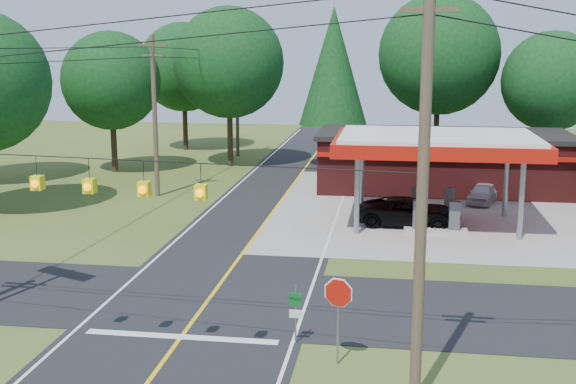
# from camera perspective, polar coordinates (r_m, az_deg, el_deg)

# --- Properties ---
(ground) EXTENTS (120.00, 120.00, 0.00)m
(ground) POSITION_cam_1_polar(r_m,az_deg,el_deg) (27.71, -6.29, -8.47)
(ground) COLOR #3A511C
(ground) RESTS_ON ground
(main_highway) EXTENTS (8.00, 120.00, 0.02)m
(main_highway) POSITION_cam_1_polar(r_m,az_deg,el_deg) (27.70, -6.29, -8.45)
(main_highway) COLOR black
(main_highway) RESTS_ON ground
(cross_road) EXTENTS (70.00, 7.00, 0.02)m
(cross_road) POSITION_cam_1_polar(r_m,az_deg,el_deg) (27.70, -6.29, -8.45)
(cross_road) COLOR black
(cross_road) RESTS_ON ground
(lane_center_yellow) EXTENTS (0.15, 110.00, 0.00)m
(lane_center_yellow) POSITION_cam_1_polar(r_m,az_deg,el_deg) (27.70, -6.29, -8.42)
(lane_center_yellow) COLOR yellow
(lane_center_yellow) RESTS_ON main_highway
(gas_canopy) EXTENTS (10.60, 7.40, 4.88)m
(gas_canopy) POSITION_cam_1_polar(r_m,az_deg,el_deg) (38.56, 11.70, 3.61)
(gas_canopy) COLOR gray
(gas_canopy) RESTS_ON ground
(convenience_store) EXTENTS (16.40, 7.55, 3.80)m
(convenience_store) POSITION_cam_1_polar(r_m,az_deg,el_deg) (48.82, 12.13, 2.46)
(convenience_store) COLOR #531717
(convenience_store) RESTS_ON ground
(utility_pole_near_right) EXTENTS (1.80, 0.30, 11.50)m
(utility_pole_near_right) POSITION_cam_1_polar(r_m,az_deg,el_deg) (18.50, 10.59, 0.41)
(utility_pole_near_right) COLOR #473828
(utility_pole_near_right) RESTS_ON ground
(utility_pole_far_left) EXTENTS (1.80, 0.30, 10.00)m
(utility_pole_far_left) POSITION_cam_1_polar(r_m,az_deg,el_deg) (45.79, -10.49, 6.08)
(utility_pole_far_left) COLOR #473828
(utility_pole_far_left) RESTS_ON ground
(utility_pole_north) EXTENTS (0.30, 0.30, 9.50)m
(utility_pole_north) POSITION_cam_1_polar(r_m,az_deg,el_deg) (61.76, -4.04, 7.22)
(utility_pole_north) COLOR #473828
(utility_pole_north) RESTS_ON ground
(overhead_beacons) EXTENTS (17.04, 2.04, 1.03)m
(overhead_beacons) POSITION_cam_1_polar(r_m,az_deg,el_deg) (20.90, -13.47, 2.28)
(overhead_beacons) COLOR black
(overhead_beacons) RESTS_ON ground
(treeline_backdrop) EXTENTS (70.27, 51.59, 13.30)m
(treeline_backdrop) POSITION_cam_1_polar(r_m,az_deg,el_deg) (49.54, 1.54, 9.32)
(treeline_backdrop) COLOR #332316
(treeline_backdrop) RESTS_ON ground
(suv_car) EXTENTS (5.74, 5.74, 1.49)m
(suv_car) POSITION_cam_1_polar(r_m,az_deg,el_deg) (38.73, 9.59, -1.58)
(suv_car) COLOR black
(suv_car) RESTS_ON ground
(sedan_car) EXTENTS (4.43, 4.43, 1.19)m
(sedan_car) POSITION_cam_1_polar(r_m,az_deg,el_deg) (45.17, 15.12, -0.12)
(sedan_car) COLOR silver
(sedan_car) RESTS_ON ground
(octagonal_stop_sign) EXTENTS (0.91, 0.31, 2.74)m
(octagonal_stop_sign) POSITION_cam_1_polar(r_m,az_deg,el_deg) (21.65, 3.99, -8.47)
(octagonal_stop_sign) COLOR gray
(octagonal_stop_sign) RESTS_ON ground
(route_sign_post) EXTENTS (0.41, 0.09, 1.98)m
(route_sign_post) POSITION_cam_1_polar(r_m,az_deg,el_deg) (23.33, 0.60, -9.27)
(route_sign_post) COLOR gray
(route_sign_post) RESTS_ON ground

